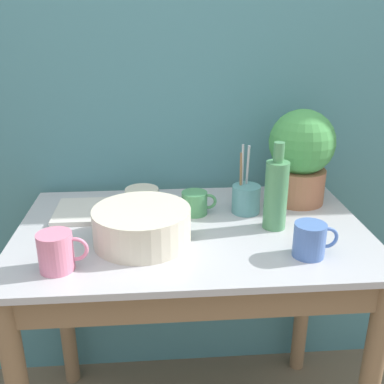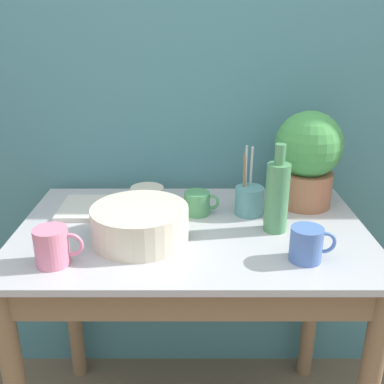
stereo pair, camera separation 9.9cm
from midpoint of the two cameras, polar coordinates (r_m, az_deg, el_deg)
name	(u,v)px [view 2 (the right image)]	position (r m, az deg, el deg)	size (l,w,h in m)	color
wall_back	(192,93)	(1.68, 1.72, 12.43)	(6.00, 0.05, 2.40)	teal
counter_table	(192,283)	(1.48, 1.96, -11.55)	(1.09, 0.69, 0.85)	#846647
potted_plant	(308,156)	(1.58, 16.24, 4.35)	(0.22, 0.22, 0.33)	#A36647
bowl_wash_large	(140,224)	(1.31, -4.48, -4.08)	(0.28, 0.28, 0.10)	beige
bottle_tall	(277,196)	(1.38, 12.78, -0.49)	(0.07, 0.07, 0.27)	#4C8C59
mug_blue	(307,244)	(1.26, 16.62, -6.40)	(0.12, 0.09, 0.10)	#4C70B7
mug_pink	(53,246)	(1.23, -15.07, -6.73)	(0.13, 0.09, 0.10)	pink
mug_green	(198,203)	(1.49, 2.63, -1.44)	(0.12, 0.09, 0.08)	#4C935B
bowl_small_cream	(147,194)	(1.61, -3.96, -0.25)	(0.12, 0.12, 0.05)	beige
utensil_cup	(249,200)	(1.50, 9.14, -1.01)	(0.09, 0.09, 0.23)	#569399
tray_board	(91,208)	(1.55, -10.99, -2.02)	(0.20, 0.21, 0.02)	beige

